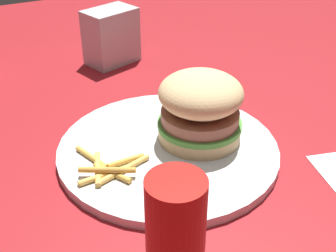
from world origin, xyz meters
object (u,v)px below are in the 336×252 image
(plate, at_px, (168,149))
(sandwich, at_px, (200,107))
(napkin_dispenser, at_px, (111,36))
(fries_pile, at_px, (109,168))

(plate, relative_size, sandwich, 2.58)
(napkin_dispenser, bearing_deg, fries_pile, 50.72)
(sandwich, relative_size, fries_pile, 1.17)
(plate, xyz_separation_m, fries_pile, (-0.09, -0.02, 0.01))
(plate, height_order, fries_pile, fries_pile)
(napkin_dispenser, bearing_deg, sandwich, 72.85)
(plate, distance_m, sandwich, 0.07)
(sandwich, bearing_deg, plate, 178.63)
(plate, distance_m, fries_pile, 0.09)
(sandwich, bearing_deg, napkin_dispenser, 90.98)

